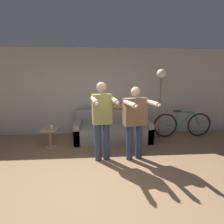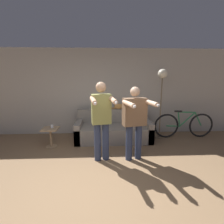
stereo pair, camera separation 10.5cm
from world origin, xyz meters
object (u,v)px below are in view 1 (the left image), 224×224
object	(u,v)px
cup	(51,127)
person_right	(135,118)
person_left	(102,117)
floor_lamp	(161,80)
couch	(113,131)
bicycle	(182,125)
cat	(118,106)
side_table	(50,134)

from	to	relation	value
cup	person_right	bearing A→B (deg)	-22.99
person_left	floor_lamp	bearing A→B (deg)	29.11
couch	person_left	xyz separation A→B (m)	(-0.32, -1.24, 0.70)
cup	person_left	bearing A→B (deg)	-33.28
bicycle	person_left	bearing A→B (deg)	-151.12
person_left	bicycle	world-z (taller)	person_left
couch	cat	size ratio (longest dim) A/B	5.11
floor_lamp	cup	xyz separation A→B (m)	(-2.96, -0.51, -1.14)
couch	cat	bearing A→B (deg)	60.88
side_table	cat	bearing A→B (deg)	23.51
floor_lamp	bicycle	xyz separation A→B (m)	(0.72, -0.02, -1.30)
person_left	cat	world-z (taller)	person_left
person_right	bicycle	xyz separation A→B (m)	(1.71, 1.32, -0.54)
couch	cat	xyz separation A→B (m)	(0.19, 0.34, 0.65)
person_right	cup	world-z (taller)	person_right
side_table	bicycle	world-z (taller)	bicycle
cup	bicycle	world-z (taller)	bicycle
floor_lamp	cup	size ratio (longest dim) A/B	25.47
couch	cup	size ratio (longest dim) A/B	26.89
cat	floor_lamp	size ratio (longest dim) A/B	0.21
person_right	floor_lamp	size ratio (longest dim) A/B	0.80
cup	bicycle	xyz separation A→B (m)	(3.68, 0.49, -0.16)
cat	bicycle	bearing A→B (deg)	-7.92
person_right	cat	size ratio (longest dim) A/B	3.85
cat	floor_lamp	bearing A→B (deg)	-11.71
person_right	floor_lamp	xyz separation A→B (m)	(0.99, 1.34, 0.75)
cup	couch	bearing A→B (deg)	14.19
person_right	side_table	xyz separation A→B (m)	(-2.01, 0.79, -0.57)
floor_lamp	person_right	bearing A→B (deg)	-126.36
person_right	cup	xyz separation A→B (m)	(-1.97, 0.84, -0.39)
couch	side_table	size ratio (longest dim) A/B	4.23
cat	side_table	distance (m)	2.07
cat	person_left	bearing A→B (deg)	-107.90
person_left	floor_lamp	world-z (taller)	floor_lamp
person_left	side_table	xyz separation A→B (m)	(-1.31, 0.79, -0.61)
person_right	person_left	bearing A→B (deg)	167.21
couch	cat	distance (m)	0.76
cat	floor_lamp	world-z (taller)	floor_lamp
person_left	bicycle	xyz separation A→B (m)	(2.40, 1.32, -0.59)
person_left	cup	size ratio (longest dim) A/B	21.58
person_left	person_right	distance (m)	0.70
person_left	person_right	world-z (taller)	person_left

